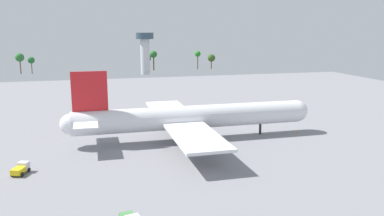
{
  "coord_description": "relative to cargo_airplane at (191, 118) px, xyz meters",
  "views": [
    {
      "loc": [
        -27.22,
        -103.5,
        31.02
      ],
      "look_at": [
        0.0,
        0.0,
        9.05
      ],
      "focal_mm": 36.53,
      "sensor_mm": 36.0,
      "label": 1
    }
  ],
  "objects": [
    {
      "name": "ground_plane",
      "position": [
        0.33,
        -0.0,
        -6.33
      ],
      "size": [
        285.97,
        285.97,
        0.0
      ],
      "primitive_type": "plane",
      "color": "gray"
    },
    {
      "name": "cargo_airplane",
      "position": [
        0.0,
        0.0,
        0.0
      ],
      "size": [
        71.49,
        58.82,
        20.1
      ],
      "color": "silver",
      "rests_on": "ground_plane"
    },
    {
      "name": "cargo_loader",
      "position": [
        -42.39,
        -16.68,
        -5.16
      ],
      "size": [
        3.77,
        5.03,
        2.28
      ],
      "color": "silver",
      "rests_on": "ground_plane"
    },
    {
      "name": "safety_cone_nose",
      "position": [
        32.5,
        -1.83,
        -6.01
      ],
      "size": [
        0.45,
        0.45,
        0.64
      ],
      "primitive_type": "cone",
      "color": "orange",
      "rests_on": "ground_plane"
    },
    {
      "name": "control_tower",
      "position": [
        10.01,
        161.64,
        11.01
      ],
      "size": [
        11.9,
        11.9,
        28.01
      ],
      "color": "silver",
      "rests_on": "ground_plane"
    },
    {
      "name": "tree_line_backdrop",
      "position": [
        3.02,
        185.1,
        3.68
      ],
      "size": [
        142.97,
        6.05,
        14.58
      ],
      "color": "#51381E",
      "rests_on": "ground_plane"
    }
  ]
}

